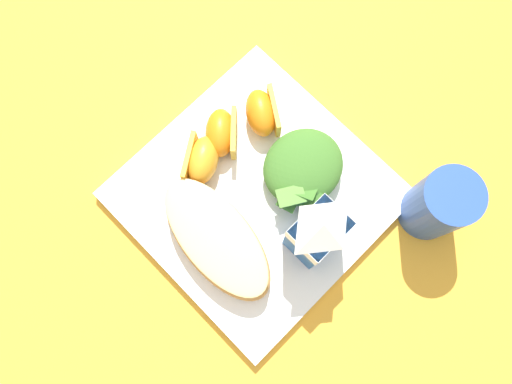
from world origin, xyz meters
TOP-DOWN VIEW (x-y plane):
  - ground at (0.00, 0.00)m, footprint 3.00×3.00m
  - white_plate at (0.00, 0.00)m, footprint 0.28×0.28m
  - cheesy_pizza_bread at (0.07, 0.01)m, footprint 0.10×0.18m
  - green_salad_pile at (-0.06, 0.02)m, footprint 0.11×0.10m
  - milk_carton at (-0.01, 0.09)m, footprint 0.06×0.04m
  - orange_wedge_front at (-0.07, -0.06)m, footprint 0.06×0.07m
  - orange_wedge_middle at (-0.02, -0.08)m, footprint 0.07×0.07m
  - orange_wedge_rear at (0.02, -0.07)m, footprint 0.07×0.06m
  - drinking_blue_cup at (-0.13, 0.16)m, footprint 0.07×0.07m

SIDE VIEW (x-z plane):
  - ground at x=0.00m, z-range 0.00..0.00m
  - white_plate at x=0.00m, z-range 0.00..0.02m
  - cheesy_pizza_bread at x=0.07m, z-range 0.02..0.05m
  - orange_wedge_front at x=-0.07m, z-range 0.02..0.06m
  - orange_wedge_middle at x=-0.02m, z-range 0.02..0.06m
  - orange_wedge_rear at x=0.02m, z-range 0.02..0.06m
  - green_salad_pile at x=-0.06m, z-range 0.02..0.06m
  - drinking_blue_cup at x=-0.13m, z-range 0.00..0.10m
  - milk_carton at x=-0.01m, z-range 0.02..0.13m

